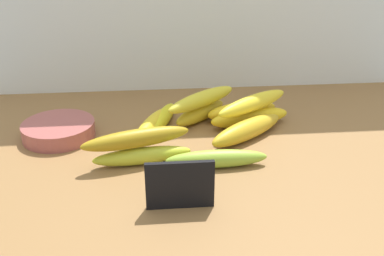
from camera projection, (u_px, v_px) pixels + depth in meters
The scene contains 14 objects.
counter_top at pixel (213, 162), 89.19cm from camera, with size 110.00×76.00×3.00cm, color brown.
chalkboard_sign at pixel (180, 187), 71.39cm from camera, with size 11.00×1.80×8.40cm.
fruit_bowl at pixel (59, 130), 95.23cm from camera, with size 15.25×15.25×3.33cm, color #9F504C.
banana_0 at pixel (247, 130), 94.25cm from camera, with size 20.16×4.27×4.27cm, color gold.
banana_1 at pixel (153, 124), 97.65cm from camera, with size 16.40×3.52×3.52cm, color yellow.
banana_2 at pixel (143, 156), 85.06cm from camera, with size 18.86×3.30×3.30cm, color gold.
banana_3 at pixel (163, 118), 100.98cm from camera, with size 15.45×3.27×3.27cm, color yellow.
banana_4 at pixel (201, 113), 102.97cm from camera, with size 16.12×3.82×3.82cm, color gold.
banana_5 at pixel (250, 117), 99.98cm from camera, with size 18.38×4.22×4.22cm, color yellow.
banana_6 at pixel (217, 159), 83.89cm from camera, with size 19.26×3.45×3.45cm, color #92B936.
banana_7 at pixel (242, 111), 103.25cm from camera, with size 16.98×4.26×4.26cm, color yellow.
banana_8 at pixel (202, 99), 100.53cm from camera, with size 20.02×3.55×3.55cm, color gold.
banana_9 at pixel (253, 103), 97.50cm from camera, with size 20.48×3.53×3.53cm, color yellow.
banana_10 at pixel (136, 138), 84.04cm from camera, with size 20.90×3.56×3.56cm, color #A78417.
Camera 1 is at (-11.23, -76.83, 46.11)cm, focal length 41.94 mm.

